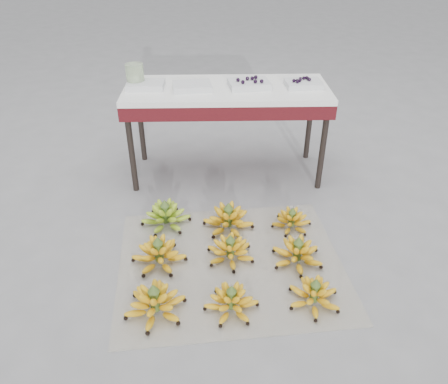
{
  "coord_description": "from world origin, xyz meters",
  "views": [
    {
      "loc": [
        -0.14,
        -1.87,
        1.67
      ],
      "look_at": [
        -0.09,
        0.27,
        0.31
      ],
      "focal_mm": 35.0,
      "sensor_mm": 36.0,
      "label": 1
    }
  ],
  "objects_px": {
    "bunch_back_center": "(228,219)",
    "tray_far_right": "(303,84)",
    "bunch_back_left": "(166,216)",
    "tray_far_left": "(146,85)",
    "bunch_front_left": "(155,303)",
    "bunch_mid_center": "(230,250)",
    "bunch_mid_right": "(297,253)",
    "glass_jar": "(135,75)",
    "newspaper_mat": "(231,263)",
    "vendor_table": "(227,98)",
    "tray_left": "(192,86)",
    "bunch_back_right": "(292,221)",
    "bunch_front_right": "(314,295)",
    "bunch_mid_left": "(159,254)",
    "bunch_front_center": "(231,301)",
    "tray_right": "(249,84)"
  },
  "relations": [
    {
      "from": "bunch_back_left",
      "to": "bunch_front_left",
      "type": "bearing_deg",
      "value": -70.63
    },
    {
      "from": "bunch_back_right",
      "to": "glass_jar",
      "type": "relative_size",
      "value": 1.98
    },
    {
      "from": "bunch_front_center",
      "to": "tray_far_left",
      "type": "height_order",
      "value": "tray_far_left"
    },
    {
      "from": "bunch_back_left",
      "to": "tray_far_right",
      "type": "xyz_separation_m",
      "value": [
        0.93,
        0.66,
        0.63
      ]
    },
    {
      "from": "newspaper_mat",
      "to": "bunch_front_right",
      "type": "height_order",
      "value": "bunch_front_right"
    },
    {
      "from": "newspaper_mat",
      "to": "tray_far_left",
      "type": "bearing_deg",
      "value": 117.55
    },
    {
      "from": "bunch_front_left",
      "to": "bunch_mid_right",
      "type": "height_order",
      "value": "bunch_front_left"
    },
    {
      "from": "newspaper_mat",
      "to": "bunch_back_center",
      "type": "bearing_deg",
      "value": 90.32
    },
    {
      "from": "bunch_front_left",
      "to": "glass_jar",
      "type": "relative_size",
      "value": 2.22
    },
    {
      "from": "newspaper_mat",
      "to": "bunch_mid_center",
      "type": "relative_size",
      "value": 4.05
    },
    {
      "from": "bunch_mid_right",
      "to": "bunch_back_center",
      "type": "distance_m",
      "value": 0.5
    },
    {
      "from": "tray_left",
      "to": "tray_right",
      "type": "distance_m",
      "value": 0.39
    },
    {
      "from": "bunch_mid_left",
      "to": "tray_left",
      "type": "xyz_separation_m",
      "value": [
        0.17,
        0.99,
        0.63
      ]
    },
    {
      "from": "bunch_mid_center",
      "to": "vendor_table",
      "type": "relative_size",
      "value": 0.22
    },
    {
      "from": "bunch_back_left",
      "to": "tray_far_right",
      "type": "height_order",
      "value": "tray_far_right"
    },
    {
      "from": "bunch_back_left",
      "to": "glass_jar",
      "type": "distance_m",
      "value": 1.0
    },
    {
      "from": "bunch_front_left",
      "to": "tray_far_right",
      "type": "xyz_separation_m",
      "value": [
        0.92,
        1.39,
        0.63
      ]
    },
    {
      "from": "bunch_mid_right",
      "to": "tray_far_right",
      "type": "bearing_deg",
      "value": 75.11
    },
    {
      "from": "bunch_back_center",
      "to": "tray_far_right",
      "type": "relative_size",
      "value": 1.44
    },
    {
      "from": "bunch_front_center",
      "to": "tray_far_right",
      "type": "distance_m",
      "value": 1.61
    },
    {
      "from": "bunch_front_center",
      "to": "vendor_table",
      "type": "xyz_separation_m",
      "value": [
        0.02,
        1.38,
        0.53
      ]
    },
    {
      "from": "newspaper_mat",
      "to": "bunch_back_right",
      "type": "xyz_separation_m",
      "value": [
        0.39,
        0.33,
        0.05
      ]
    },
    {
      "from": "tray_left",
      "to": "vendor_table",
      "type": "bearing_deg",
      "value": 9.44
    },
    {
      "from": "bunch_front_left",
      "to": "tray_right",
      "type": "bearing_deg",
      "value": 61.59
    },
    {
      "from": "bunch_front_left",
      "to": "bunch_mid_center",
      "type": "bearing_deg",
      "value": 38.69
    },
    {
      "from": "tray_far_left",
      "to": "tray_left",
      "type": "xyz_separation_m",
      "value": [
        0.32,
        -0.04,
        0.0
      ]
    },
    {
      "from": "bunch_front_right",
      "to": "bunch_back_center",
      "type": "distance_m",
      "value": 0.76
    },
    {
      "from": "bunch_front_left",
      "to": "bunch_front_center",
      "type": "xyz_separation_m",
      "value": [
        0.37,
        0.01,
        -0.01
      ]
    },
    {
      "from": "newspaper_mat",
      "to": "bunch_mid_left",
      "type": "bearing_deg",
      "value": 177.87
    },
    {
      "from": "tray_left",
      "to": "glass_jar",
      "type": "xyz_separation_m",
      "value": [
        -0.39,
        0.07,
        0.06
      ]
    },
    {
      "from": "bunch_mid_left",
      "to": "tray_far_right",
      "type": "distance_m",
      "value": 1.52
    },
    {
      "from": "bunch_back_left",
      "to": "tray_right",
      "type": "bearing_deg",
      "value": 68.29
    },
    {
      "from": "bunch_mid_center",
      "to": "tray_left",
      "type": "xyz_separation_m",
      "value": [
        -0.23,
        0.96,
        0.63
      ]
    },
    {
      "from": "bunch_front_right",
      "to": "bunch_mid_left",
      "type": "distance_m",
      "value": 0.87
    },
    {
      "from": "bunch_back_right",
      "to": "glass_jar",
      "type": "bearing_deg",
      "value": 159.43
    },
    {
      "from": "bunch_mid_center",
      "to": "vendor_table",
      "type": "xyz_separation_m",
      "value": [
        0.01,
        1.0,
        0.53
      ]
    },
    {
      "from": "bunch_back_left",
      "to": "tray_far_left",
      "type": "distance_m",
      "value": 0.92
    },
    {
      "from": "bunch_back_center",
      "to": "tray_left",
      "type": "relative_size",
      "value": 1.34
    },
    {
      "from": "bunch_mid_center",
      "to": "tray_far_left",
      "type": "height_order",
      "value": "tray_far_left"
    },
    {
      "from": "vendor_table",
      "to": "bunch_back_left",
      "type": "bearing_deg",
      "value": -121.17
    },
    {
      "from": "bunch_back_center",
      "to": "tray_far_left",
      "type": "distance_m",
      "value": 1.09
    },
    {
      "from": "tray_far_right",
      "to": "glass_jar",
      "type": "bearing_deg",
      "value": 178.2
    },
    {
      "from": "bunch_back_left",
      "to": "tray_left",
      "type": "bearing_deg",
      "value": 93.5
    },
    {
      "from": "bunch_mid_left",
      "to": "tray_far_right",
      "type": "bearing_deg",
      "value": 64.37
    },
    {
      "from": "bunch_back_right",
      "to": "vendor_table",
      "type": "distance_m",
      "value": 0.98
    },
    {
      "from": "newspaper_mat",
      "to": "vendor_table",
      "type": "xyz_separation_m",
      "value": [
        0.01,
        1.04,
        0.59
      ]
    },
    {
      "from": "tray_far_right",
      "to": "bunch_back_right",
      "type": "bearing_deg",
      "value": -101.05
    },
    {
      "from": "bunch_front_right",
      "to": "bunch_mid_left",
      "type": "relative_size",
      "value": 0.74
    },
    {
      "from": "tray_far_left",
      "to": "bunch_mid_center",
      "type": "bearing_deg",
      "value": -61.47
    },
    {
      "from": "bunch_front_center",
      "to": "tray_left",
      "type": "distance_m",
      "value": 1.5
    }
  ]
}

